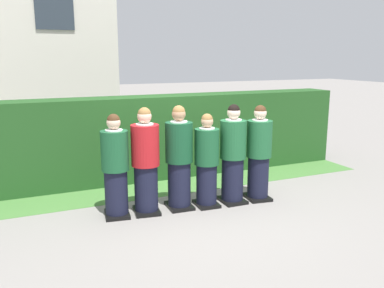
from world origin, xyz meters
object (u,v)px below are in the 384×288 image
Objects in this scene: student_front_row_3 at (207,163)px; student_front_row_0 at (115,169)px; student_front_row_2 at (179,160)px; student_in_red_blazer at (146,164)px; student_front_row_5 at (259,155)px; student_front_row_4 at (233,156)px.

student_front_row_0 is at bearing 174.15° from student_front_row_3.
student_front_row_2 is at bearing 167.61° from student_front_row_3.
student_front_row_3 is at bearing -12.39° from student_front_row_2.
student_front_row_0 is 0.47m from student_in_red_blazer.
student_front_row_0 is 2.42m from student_front_row_5.
student_front_row_0 is at bearing 175.16° from student_front_row_5.
student_in_red_blazer reaches higher than student_front_row_5.
student_front_row_2 reaches higher than student_front_row_5.
student_front_row_0 is 1.94m from student_front_row_4.
student_front_row_4 is at bearing -4.85° from student_front_row_0.
student_front_row_3 is at bearing -6.19° from student_in_red_blazer.
student_front_row_3 is (0.44, -0.10, -0.07)m from student_front_row_2.
student_front_row_4 is (1.47, -0.12, -0.00)m from student_in_red_blazer.
student_front_row_3 is (1.00, -0.11, -0.07)m from student_in_red_blazer.
student_front_row_3 is 0.94× the size of student_front_row_5.
student_front_row_4 reaches higher than student_front_row_5.
student_front_row_2 is 1.03× the size of student_front_row_5.
student_front_row_3 is 0.92× the size of student_front_row_4.
student_front_row_5 is (0.48, -0.04, -0.02)m from student_front_row_4.
student_front_row_4 is (1.93, -0.16, 0.03)m from student_front_row_0.
student_in_red_blazer is 1.09× the size of student_front_row_3.
student_front_row_2 is at bearing -1.11° from student_in_red_blazer.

